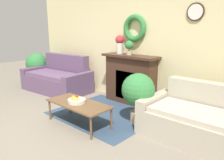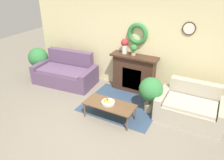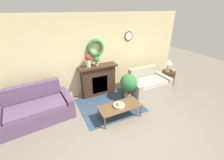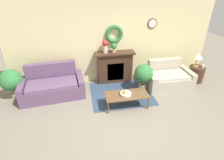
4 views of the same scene
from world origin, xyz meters
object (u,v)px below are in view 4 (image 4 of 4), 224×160
at_px(potted_plant_on_mantel, 114,47).
at_px(loveseat_right, 167,77).
at_px(fireplace, 115,67).
at_px(side_table_by_loveseat, 196,74).
at_px(fruit_bowl, 126,94).
at_px(mug, 203,66).
at_px(table_lamp, 198,56).
at_px(potted_plant_floor_by_couch, 11,81).
at_px(couch_left, 53,86).
at_px(coffee_table, 127,96).
at_px(vase_on_mantel_left, 105,46).
at_px(potted_plant_floor_by_loveseat, 144,74).

bearing_deg(potted_plant_on_mantel, loveseat_right, -18.45).
relative_size(fireplace, side_table_by_loveseat, 2.43).
xyz_separation_m(fruit_bowl, mug, (2.93, 0.92, 0.15)).
distance_m(mug, potted_plant_on_mantel, 3.10).
bearing_deg(table_lamp, potted_plant_floor_by_couch, -179.84).
height_order(side_table_by_loveseat, potted_plant_floor_by_couch, potted_plant_floor_by_couch).
bearing_deg(loveseat_right, table_lamp, 6.79).
bearing_deg(couch_left, coffee_table, -31.04).
xyz_separation_m(couch_left, loveseat_right, (3.72, -0.08, -0.03)).
bearing_deg(vase_on_mantel_left, couch_left, -163.23).
xyz_separation_m(coffee_table, potted_plant_floor_by_loveseat, (0.72, 0.73, 0.22)).
bearing_deg(fruit_bowl, table_lamp, 21.08).
relative_size(table_lamp, mug, 5.05).
height_order(fireplace, vase_on_mantel_left, vase_on_mantel_left).
relative_size(fruit_bowl, mug, 3.19).
height_order(potted_plant_on_mantel, potted_plant_floor_by_loveseat, potted_plant_on_mantel).
bearing_deg(fireplace, fruit_bowl, -89.86).
relative_size(fireplace, potted_plant_floor_by_loveseat, 1.45).
bearing_deg(loveseat_right, couch_left, 178.11).
bearing_deg(loveseat_right, mug, -0.79).
relative_size(couch_left, fruit_bowl, 6.21).
distance_m(couch_left, potted_plant_floor_by_couch, 1.17).
relative_size(fruit_bowl, side_table_by_loveseat, 0.58).
height_order(fireplace, loveseat_right, fireplace).
distance_m(fireplace, table_lamp, 2.82).
xyz_separation_m(coffee_table, mug, (2.89, 0.91, 0.22)).
height_order(fruit_bowl, side_table_by_loveseat, side_table_by_loveseat).
xyz_separation_m(fireplace, couch_left, (-2.03, -0.51, -0.23)).
xyz_separation_m(mug, potted_plant_floor_by_loveseat, (-2.17, -0.18, -0.01)).
relative_size(fireplace, mug, 13.39).
bearing_deg(potted_plant_floor_by_couch, fruit_bowl, -18.26).
xyz_separation_m(side_table_by_loveseat, potted_plant_floor_by_loveseat, (-2.06, -0.27, 0.31)).
relative_size(mug, vase_on_mantel_left, 0.24).
height_order(loveseat_right, vase_on_mantel_left, vase_on_mantel_left).
distance_m(table_lamp, vase_on_mantel_left, 3.13).
xyz_separation_m(fireplace, potted_plant_floor_by_couch, (-3.16, -0.47, 0.04)).
height_order(loveseat_right, potted_plant_on_mantel, potted_plant_on_mantel).
xyz_separation_m(couch_left, mug, (4.96, -0.08, 0.27)).
bearing_deg(vase_on_mantel_left, potted_plant_floor_by_couch, -170.60).
distance_m(couch_left, vase_on_mantel_left, 2.05).
relative_size(table_lamp, potted_plant_floor_by_loveseat, 0.55).
height_order(coffee_table, potted_plant_floor_by_couch, potted_plant_floor_by_couch).
bearing_deg(potted_plant_on_mantel, potted_plant_floor_by_loveseat, -43.53).
height_order(coffee_table, vase_on_mantel_left, vase_on_mantel_left).
distance_m(loveseat_right, potted_plant_floor_by_couch, 4.87).
bearing_deg(mug, potted_plant_on_mantel, 168.99).
distance_m(fireplace, couch_left, 2.10).
relative_size(coffee_table, potted_plant_floor_by_couch, 1.30).
relative_size(side_table_by_loveseat, potted_plant_on_mantel, 1.76).
relative_size(potted_plant_on_mantel, potted_plant_floor_by_couch, 0.33).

